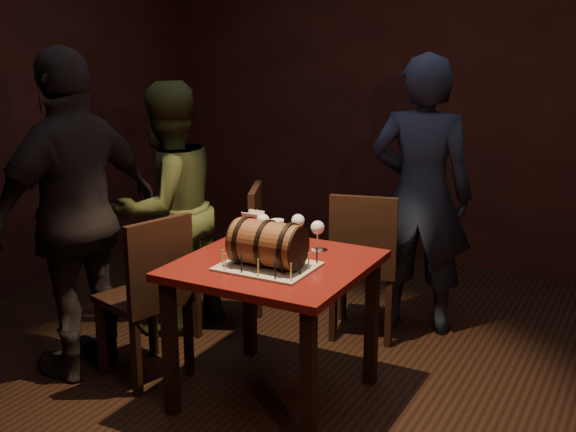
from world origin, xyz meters
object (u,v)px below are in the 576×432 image
Objects in this scene: barrel_cake at (267,244)px; wine_glass_left at (263,222)px; chair_left_rear at (240,250)px; chair_left_front at (151,290)px; pint_of_ale at (277,234)px; person_back at (421,196)px; wine_glass_right at (318,229)px; person_left_front at (77,216)px; wine_glass_mid at (298,222)px; pub_table at (275,282)px; person_left_rear at (167,209)px; chair_back at (364,258)px.

barrel_cake reaches higher than wine_glass_left.
chair_left_rear is 0.82m from chair_left_front.
person_back is at bearing 65.54° from pint_of_ale.
wine_glass_right is at bearing 65.39° from person_back.
person_left_front is (-0.47, -0.89, 0.38)m from chair_left_rear.
wine_glass_mid is 0.09× the size of person_back.
wine_glass_mid is (-0.04, 0.33, 0.23)m from pub_table.
barrel_cake is 1.21m from person_left_rear.
barrel_cake is 2.47× the size of wine_glass_mid.
pub_table is 0.94m from chair_left_rear.
person_left_front is at bearing -169.60° from chair_left_front.
person_back is 0.97× the size of person_left_front.
pub_table is at bearing -97.53° from chair_back.
person_left_front is (-0.41, -0.08, 0.38)m from chair_left_front.
person_back reaches higher than barrel_cake.
chair_left_front is (-0.64, -0.47, -0.34)m from wine_glass_mid.
wine_glass_left is 0.12m from pint_of_ale.
barrel_cake is 0.41m from wine_glass_left.
barrel_cake is at bearing 77.24° from person_left_rear.
chair_left_front is at bearing -141.10° from wine_glass_left.
barrel_cake is at bearing 2.97° from chair_left_front.
person_left_front is (-0.99, -0.43, 0.08)m from pint_of_ale.
person_back is at bearing 66.04° from wine_glass_mid.
person_left_rear is (-1.15, 0.23, -0.08)m from wine_glass_right.
chair_back reaches higher than wine_glass_left.
wine_glass_mid is (-0.06, 0.43, -0.00)m from barrel_cake.
chair_left_front is at bearing -93.79° from chair_left_rear.
wine_glass_right is 0.73m from chair_back.
wine_glass_mid is at bearing 154.80° from wine_glass_right.
person_back is 1.58m from person_left_rear.
person_left_rear is at bearing 163.49° from pint_of_ale.
wine_glass_mid is at bearing -105.78° from chair_back.
person_left_rear is (-0.41, -0.19, 0.26)m from chair_left_rear.
person_back reaches higher than person_left_rear.
person_left_rear reaches higher than chair_left_front.
pint_of_ale is at bearing 31.23° from chair_left_front.
person_back reaches higher than pub_table.
wine_glass_left is at bearing 130.09° from pub_table.
person_left_front is at bearing -169.10° from pub_table.
chair_back and chair_left_front have the same top height.
chair_back is (0.12, 0.90, -0.12)m from pub_table.
wine_glass_right is 1.18m from person_left_rear.
wine_glass_left is 1.00× the size of wine_glass_right.
wine_glass_left and wine_glass_mid have the same top height.
wine_glass_left is at bearing 49.63° from person_back.
chair_left_rear is at bearing 129.56° from barrel_cake.
chair_back is 0.78m from chair_left_rear.
wine_glass_left is at bearing 163.04° from pint_of_ale.
pint_of_ale is 0.76m from chair_left_rear.
wine_glass_mid is 1.01m from person_left_rear.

